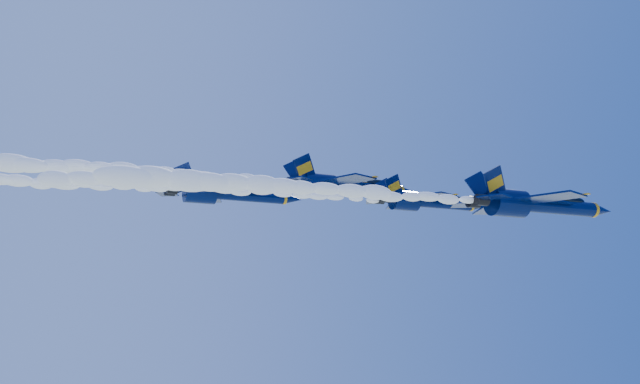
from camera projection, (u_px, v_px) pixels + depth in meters
name	position (u px, v px, depth m)	size (l,w,h in m)	color
jet_lead	(536.00, 204.00, 78.96)	(19.70, 16.16, 7.32)	#010E3B
smoke_trail_jet_lead	(312.00, 189.00, 67.98)	(37.30, 2.19, 1.98)	white
jet_second	(426.00, 202.00, 86.66)	(15.43, 12.66, 5.73)	#010E3B
smoke_trail_jet_second	(226.00, 189.00, 76.42)	(37.30, 1.72, 1.55)	white
jet_third	(345.00, 187.00, 89.13)	(18.66, 15.31, 6.94)	#010E3B
smoke_trail_jet_third	(128.00, 171.00, 78.32)	(37.30, 2.08, 1.87)	white
jet_fourth	(228.00, 194.00, 93.06)	(18.65, 15.30, 6.93)	#010E3B
smoke_trail_jet_fourth	(6.00, 180.00, 82.26)	(37.30, 2.08, 1.87)	white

